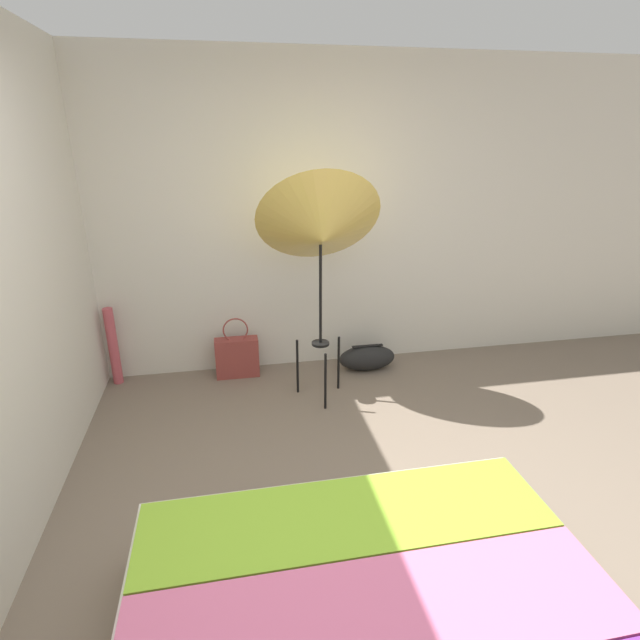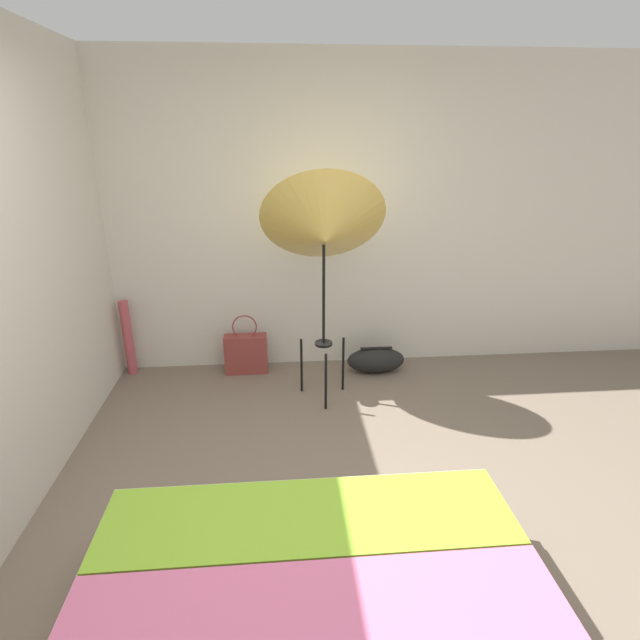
# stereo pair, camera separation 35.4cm
# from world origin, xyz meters

# --- Properties ---
(ground_plane) EXTENTS (14.00, 14.00, 0.00)m
(ground_plane) POSITION_xyz_m (0.00, 0.00, 0.00)
(ground_plane) COLOR #756656
(wall_back) EXTENTS (8.00, 0.05, 2.60)m
(wall_back) POSITION_xyz_m (0.00, 2.41, 1.30)
(wall_back) COLOR beige
(wall_back) RESTS_ON ground_plane
(wall_side_left) EXTENTS (0.05, 8.00, 2.60)m
(wall_side_left) POSITION_xyz_m (-1.62, 1.00, 1.30)
(wall_side_left) COLOR beige
(wall_side_left) RESTS_ON ground_plane
(photo_umbrella) EXTENTS (0.92, 0.75, 1.77)m
(photo_umbrella) POSITION_xyz_m (0.13, 1.73, 1.34)
(photo_umbrella) COLOR black
(photo_umbrella) RESTS_ON ground_plane
(tote_bag) EXTENTS (0.37, 0.13, 0.53)m
(tote_bag) POSITION_xyz_m (-0.50, 2.22, 0.18)
(tote_bag) COLOR brown
(tote_bag) RESTS_ON ground_plane
(duffel_bag) EXTENTS (0.50, 0.22, 0.23)m
(duffel_bag) POSITION_xyz_m (0.63, 2.12, 0.11)
(duffel_bag) COLOR black
(duffel_bag) RESTS_ON ground_plane
(paper_roll) EXTENTS (0.08, 0.08, 0.66)m
(paper_roll) POSITION_xyz_m (-1.50, 2.28, 0.33)
(paper_roll) COLOR #BC4C56
(paper_roll) RESTS_ON ground_plane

